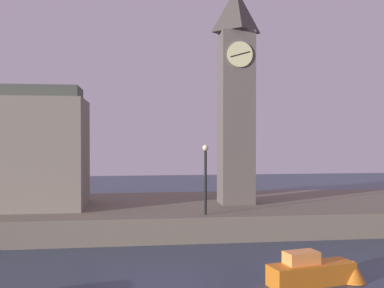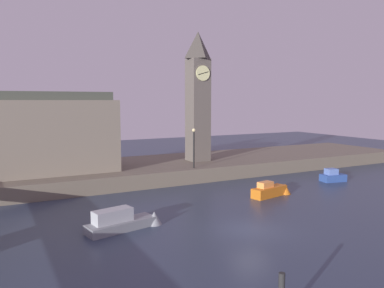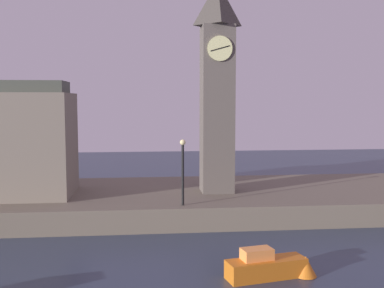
{
  "view_description": "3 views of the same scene",
  "coord_description": "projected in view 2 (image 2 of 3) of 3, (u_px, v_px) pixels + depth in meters",
  "views": [
    {
      "loc": [
        -0.48,
        -11.47,
        6.09
      ],
      "look_at": [
        3.09,
        15.96,
        5.62
      ],
      "focal_mm": 42.94,
      "sensor_mm": 36.0,
      "label": 1
    },
    {
      "loc": [
        -14.83,
        -20.02,
        8.44
      ],
      "look_at": [
        3.56,
        15.0,
        4.0
      ],
      "focal_mm": 36.25,
      "sensor_mm": 36.0,
      "label": 2
    },
    {
      "loc": [
        1.37,
        -13.59,
        7.96
      ],
      "look_at": [
        4.55,
        17.2,
        5.1
      ],
      "focal_mm": 43.95,
      "sensor_mm": 36.0,
      "label": 3
    }
  ],
  "objects": [
    {
      "name": "clock_tower",
      "position": [
        198.0,
        95.0,
        44.29
      ],
      "size": [
        2.44,
        2.48,
        14.67
      ],
      "color": "#5B544C",
      "rests_on": "far_embankment"
    },
    {
      "name": "boat_patrol_orange",
      "position": [
        272.0,
        190.0,
        34.35
      ],
      "size": [
        4.33,
        1.87,
        1.37
      ],
      "color": "orange",
      "rests_on": "ground"
    },
    {
      "name": "boat_cruiser_grey",
      "position": [
        127.0,
        221.0,
        25.58
      ],
      "size": [
        5.56,
        2.41,
        1.7
      ],
      "color": "gray",
      "rests_on": "ground"
    },
    {
      "name": "ground_plane",
      "position": [
        250.0,
        230.0,
        25.4
      ],
      "size": [
        120.0,
        120.0,
        0.0
      ],
      "primitive_type": "plane",
      "color": "#2D384C"
    },
    {
      "name": "far_embankment",
      "position": [
        143.0,
        170.0,
        42.91
      ],
      "size": [
        70.0,
        12.0,
        1.5
      ],
      "primitive_type": "cube",
      "color": "#6B6051",
      "rests_on": "ground"
    },
    {
      "name": "streetlamp",
      "position": [
        194.0,
        144.0,
        39.85
      ],
      "size": [
        0.36,
        0.36,
        4.1
      ],
      "color": "black",
      "rests_on": "far_embankment"
    },
    {
      "name": "parliament_hall",
      "position": [
        42.0,
        133.0,
        36.99
      ],
      "size": [
        13.07,
        5.71,
        11.42
      ],
      "color": "slate",
      "rests_on": "far_embankment"
    },
    {
      "name": "boat_tour_blue",
      "position": [
        335.0,
        176.0,
        40.73
      ],
      "size": [
        3.3,
        1.74,
        1.38
      ],
      "color": "#2D4C93",
      "rests_on": "ground"
    }
  ]
}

